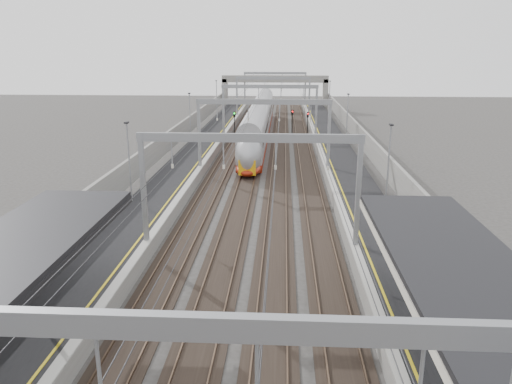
# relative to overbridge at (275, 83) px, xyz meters

# --- Properties ---
(platform_left) EXTENTS (4.00, 120.00, 1.00)m
(platform_left) POSITION_rel_overbridge_xyz_m (-8.00, -55.00, -4.81)
(platform_left) COLOR black
(platform_left) RESTS_ON ground
(platform_right) EXTENTS (4.00, 120.00, 1.00)m
(platform_right) POSITION_rel_overbridge_xyz_m (8.00, -55.00, -4.81)
(platform_right) COLOR black
(platform_right) RESTS_ON ground
(tracks) EXTENTS (11.40, 140.00, 0.20)m
(tracks) POSITION_rel_overbridge_xyz_m (0.00, -55.00, -5.26)
(tracks) COLOR black
(tracks) RESTS_ON ground
(overhead_line) EXTENTS (13.00, 140.00, 6.60)m
(overhead_line) POSITION_rel_overbridge_xyz_m (0.00, -48.38, 0.83)
(overhead_line) COLOR gray
(overhead_line) RESTS_ON platform_left
(overbridge) EXTENTS (22.00, 2.20, 6.90)m
(overbridge) POSITION_rel_overbridge_xyz_m (0.00, 0.00, 0.00)
(overbridge) COLOR slate
(overbridge) RESTS_ON ground
(wall_left) EXTENTS (0.30, 120.00, 3.20)m
(wall_left) POSITION_rel_overbridge_xyz_m (-11.20, -55.00, -3.71)
(wall_left) COLOR slate
(wall_left) RESTS_ON ground
(wall_right) EXTENTS (0.30, 120.00, 3.20)m
(wall_right) POSITION_rel_overbridge_xyz_m (11.20, -55.00, -3.71)
(wall_right) COLOR slate
(wall_right) RESTS_ON ground
(train) EXTENTS (2.64, 48.17, 4.18)m
(train) POSITION_rel_overbridge_xyz_m (-1.50, -37.34, -3.26)
(train) COLOR #99210D
(train) RESTS_ON ground
(signal_green) EXTENTS (0.32, 0.32, 3.48)m
(signal_green) POSITION_rel_overbridge_xyz_m (-5.20, -33.95, -2.89)
(signal_green) COLOR black
(signal_green) RESTS_ON ground
(signal_red_near) EXTENTS (0.32, 0.32, 3.48)m
(signal_red_near) POSITION_rel_overbridge_xyz_m (3.20, -31.35, -2.89)
(signal_red_near) COLOR black
(signal_red_near) RESTS_ON ground
(signal_red_far) EXTENTS (0.32, 0.32, 3.48)m
(signal_red_far) POSITION_rel_overbridge_xyz_m (5.40, -33.73, -2.89)
(signal_red_far) COLOR black
(signal_red_far) RESTS_ON ground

